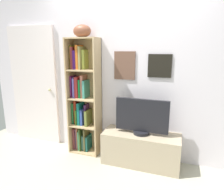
{
  "coord_description": "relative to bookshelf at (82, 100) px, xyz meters",
  "views": [
    {
      "loc": [
        0.74,
        -1.66,
        1.6
      ],
      "look_at": [
        -0.12,
        0.85,
        0.99
      ],
      "focal_mm": 31.82,
      "sensor_mm": 36.0,
      "label": 1
    }
  ],
  "objects": [
    {
      "name": "bookshelf",
      "position": [
        0.0,
        0.0,
        0.0
      ],
      "size": [
        0.47,
        0.27,
        1.76
      ],
      "color": "tan",
      "rests_on": "ground"
    },
    {
      "name": "football",
      "position": [
        0.05,
        -0.03,
        1.02
      ],
      "size": [
        0.29,
        0.2,
        0.18
      ],
      "primitive_type": "ellipsoid",
      "rotation": [
        0.0,
        0.0,
        -0.11
      ],
      "color": "brown",
      "rests_on": "bookshelf"
    },
    {
      "name": "door",
      "position": [
        -0.96,
        0.08,
        0.15
      ],
      "size": [
        0.89,
        0.09,
        1.97
      ],
      "color": "silver",
      "rests_on": "ground"
    },
    {
      "name": "tv_stand",
      "position": [
        0.95,
        -0.1,
        -0.61
      ],
      "size": [
        1.07,
        0.41,
        0.45
      ],
      "color": "tan",
      "rests_on": "ground"
    },
    {
      "name": "television",
      "position": [
        0.95,
        -0.1,
        -0.14
      ],
      "size": [
        0.72,
        0.22,
        0.5
      ],
      "color": "black",
      "rests_on": "tv_stand"
    },
    {
      "name": "back_wall",
      "position": [
        0.66,
        0.14,
        0.43
      ],
      "size": [
        4.8,
        0.08,
        2.53
      ],
      "color": "silver",
      "rests_on": "ground"
    }
  ]
}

